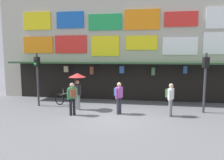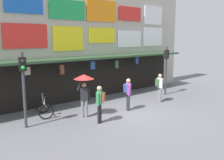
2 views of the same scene
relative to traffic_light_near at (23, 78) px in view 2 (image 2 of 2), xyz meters
The scene contains 9 objects.
ground_plane 5.55m from the traffic_light_near, 16.56° to the right, with size 80.00×80.00×0.00m, color slate.
shopfront 6.09m from the traffic_light_near, 32.34° to the left, with size 18.00×2.60×8.00m.
traffic_light_near is the anchor object (origin of this frame).
traffic_light_far 9.53m from the traffic_light_near, ahead, with size 0.34×0.35×3.20m.
bicycle_parked 2.40m from the traffic_light_near, 36.73° to the left, with size 1.04×1.32×1.05m.
pedestrian_in_yellow 7.81m from the traffic_light_near, ahead, with size 0.45×0.49×1.68m.
pedestrian_in_purple 3.37m from the traffic_light_near, 29.72° to the right, with size 0.48×0.47×1.68m.
pedestrian_in_red 5.28m from the traffic_light_near, 10.82° to the right, with size 0.47×0.48×1.68m.
pedestrian_with_umbrella 2.75m from the traffic_light_near, 10.17° to the right, with size 0.96×0.96×2.08m.
Camera 2 is at (-8.76, -8.57, 3.76)m, focal length 40.09 mm.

